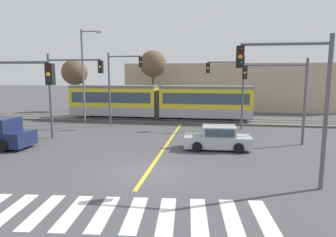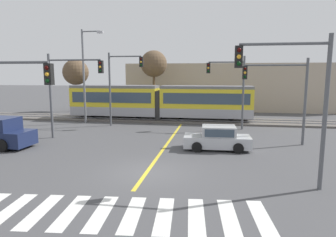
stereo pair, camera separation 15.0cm
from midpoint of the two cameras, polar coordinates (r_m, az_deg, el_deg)
ground_plane at (r=14.97m, az=-4.22°, el=-10.24°), size 200.00×200.00×0.00m
track_bed at (r=30.61m, az=2.71°, el=-0.34°), size 120.00×4.00×0.18m
rail_near at (r=29.88m, az=2.56°, el=-0.28°), size 120.00×0.08×0.10m
rail_far at (r=31.30m, az=2.86°, el=0.12°), size 120.00×0.08×0.10m
light_rail_tram at (r=30.73m, az=-1.87°, el=3.39°), size 18.50×2.64×3.43m
crosswalk_stripe_1 at (r=12.46m, az=-27.82°, el=-15.22°), size 0.82×2.84×0.01m
crosswalk_stripe_2 at (r=11.95m, az=-23.14°, el=-15.94°), size 0.82×2.84×0.01m
crosswalk_stripe_3 at (r=11.52m, az=-18.03°, el=-16.61°), size 0.82×2.84×0.01m
crosswalk_stripe_4 at (r=11.18m, az=-12.54°, el=-17.18°), size 0.82×2.84×0.01m
crosswalk_stripe_5 at (r=10.94m, az=-6.72°, el=-17.62°), size 0.82×2.84×0.01m
crosswalk_stripe_6 at (r=10.81m, az=-0.69°, el=-17.90°), size 0.82×2.84×0.01m
crosswalk_stripe_7 at (r=10.79m, az=5.45°, el=-17.99°), size 0.82×2.84×0.01m
crosswalk_stripe_8 at (r=10.88m, az=11.54°, el=-17.90°), size 0.82×2.84×0.01m
crosswalk_stripe_9 at (r=11.08m, az=17.46°, el=-17.62°), size 0.82×2.84×0.01m
lane_centre_line at (r=20.57m, az=-0.45°, el=-4.98°), size 0.20×16.68×0.01m
sedan_crossing at (r=19.43m, az=9.19°, el=-3.79°), size 4.27×2.06×1.52m
traffic_light_near_right at (r=13.28m, az=22.96°, el=5.32°), size 3.75×0.38×6.38m
traffic_light_mid_left at (r=23.16m, az=-18.79°, el=6.44°), size 4.25×0.38×6.25m
traffic_light_mid_right at (r=21.63m, az=20.84°, el=5.53°), size 4.25×0.38×5.84m
traffic_light_near_left at (r=14.95m, az=-29.00°, el=3.65°), size 3.75×0.38×5.84m
traffic_light_far_left at (r=27.71m, az=-9.36°, el=7.56°), size 3.25×0.38×6.69m
traffic_light_far_right at (r=26.41m, az=11.69°, el=6.79°), size 3.25×0.38×6.29m
street_lamp_west at (r=29.99m, az=-15.70°, el=8.68°), size 2.18×0.28×8.92m
bare_tree_far_west at (r=39.93m, az=-17.47°, el=8.37°), size 3.24×3.24×6.61m
bare_tree_west at (r=36.18m, az=-3.01°, el=10.28°), size 3.15×3.15×7.54m
building_backdrop_far at (r=41.31m, az=11.46°, el=5.94°), size 27.28×6.00×6.10m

